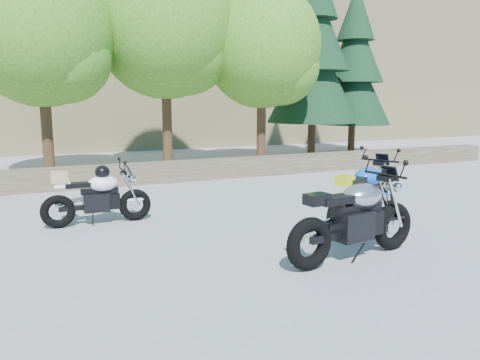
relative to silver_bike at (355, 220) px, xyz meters
name	(u,v)px	position (x,y,z in m)	size (l,w,h in m)	color
ground	(255,242)	(-0.85, 1.18, -0.53)	(90.00, 90.00, 0.00)	gray
stone_wall	(160,172)	(-0.85, 6.68, -0.28)	(22.00, 0.55, 0.50)	#453D2E
hillside	(116,19)	(2.15, 29.18, 6.97)	(80.00, 30.00, 15.00)	brown
tree_decid_left	(45,35)	(-3.25, 8.31, 3.10)	(3.67, 3.67, 5.62)	#382314
tree_decid_mid	(169,29)	(0.05, 8.71, 3.51)	(4.08, 4.08, 6.24)	#382314
tree_decid_right	(266,51)	(2.85, 8.11, 2.97)	(3.54, 3.54, 5.41)	#382314
conifer_near	(314,52)	(5.35, 9.38, 3.15)	(3.17, 3.17, 7.06)	#382314
conifer_far	(354,67)	(7.55, 9.98, 2.74)	(2.82, 2.82, 6.27)	#382314
silver_bike	(355,220)	(0.00, 0.00, 0.00)	(2.16, 0.68, 1.09)	black
white_bike	(96,196)	(-2.82, 3.15, -0.04)	(1.78, 0.57, 0.99)	black
blue_bike	(364,196)	(1.12, 1.22, -0.01)	(1.99, 1.03, 1.06)	black
backpack	(380,207)	(1.83, 1.63, -0.36)	(0.26, 0.23, 0.35)	black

